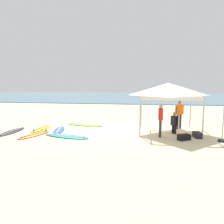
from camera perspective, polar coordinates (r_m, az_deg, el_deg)
ground_plane at (r=12.56m, az=0.39°, el=-4.85°), size 80.00×80.00×0.00m
sea at (r=45.87m, az=6.66°, el=4.17°), size 80.00×36.00×0.10m
canopy_tent at (r=12.45m, az=14.85°, el=5.88°), size 3.17×3.17×2.75m
surfboard_lime at (r=14.09m, az=-7.10°, el=-3.40°), size 2.63×1.28×0.19m
surfboard_orange at (r=12.03m, az=-19.97°, el=-5.69°), size 1.19×2.17×0.19m
surfboard_teal at (r=11.26m, az=-12.01°, el=-6.29°), size 2.63×1.24×0.19m
surfboard_blue at (r=12.85m, az=-13.89°, el=-4.62°), size 0.99×2.10×0.19m
surfboard_black at (r=13.31m, az=-25.08°, el=-4.71°), size 0.65×2.29×0.19m
surfboard_yellow at (r=13.58m, az=-18.38°, el=-4.14°), size 0.61×2.18×0.19m
person_red at (r=11.08m, az=12.78°, el=-1.51°), size 0.23×0.55×1.71m
person_orange at (r=13.39m, az=17.47°, el=-0.13°), size 0.52×0.33×1.71m
person_black at (r=12.05m, az=16.25°, el=-2.51°), size 0.38×0.47×1.20m
gear_bag_near_tent at (r=11.64m, az=21.73°, el=-5.68°), size 0.39×0.63×0.28m
gear_bag_by_pole at (r=10.94m, az=18.58°, el=-6.37°), size 0.68×0.58×0.28m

